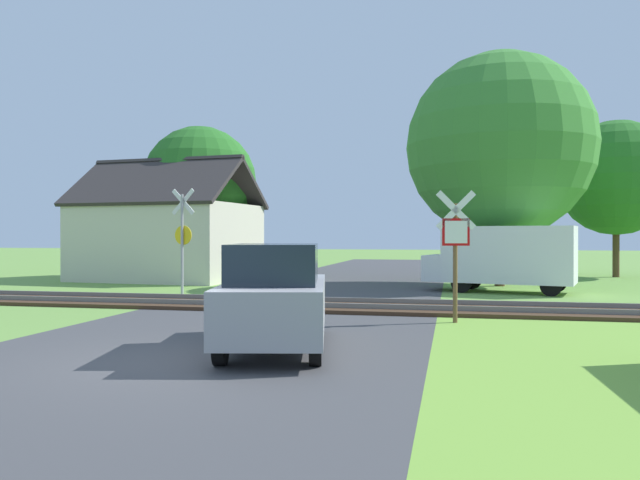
{
  "coord_description": "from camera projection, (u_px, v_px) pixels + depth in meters",
  "views": [
    {
      "loc": [
        4.16,
        -8.78,
        1.91
      ],
      "look_at": [
        0.5,
        8.38,
        1.8
      ],
      "focal_mm": 35.0,
      "sensor_mm": 36.0,
      "label": 1
    }
  ],
  "objects": [
    {
      "name": "tree_far",
      "position": [
        616.0,
        178.0,
        28.94
      ],
      "size": [
        5.33,
        5.33,
        7.29
      ],
      "color": "#513823",
      "rests_on": "ground"
    },
    {
      "name": "parked_car",
      "position": [
        275.0,
        296.0,
        10.48
      ],
      "size": [
        2.39,
        4.24,
        1.78
      ],
      "rotation": [
        0.0,
        0.0,
        0.2
      ],
      "color": "#99999E",
      "rests_on": "ground"
    },
    {
      "name": "tree_right",
      "position": [
        500.0,
        146.0,
        23.79
      ],
      "size": [
        7.11,
        7.11,
        8.91
      ],
      "color": "#513823",
      "rests_on": "ground"
    },
    {
      "name": "road_asphalt",
      "position": [
        221.0,
        340.0,
        11.42
      ],
      "size": [
        7.61,
        80.0,
        0.01
      ],
      "primitive_type": "cube",
      "color": "#424244",
      "rests_on": "ground"
    },
    {
      "name": "rail_track",
      "position": [
        294.0,
        305.0,
        16.69
      ],
      "size": [
        60.0,
        2.6,
        0.22
      ],
      "color": "#422D1E",
      "rests_on": "ground"
    },
    {
      "name": "mail_truck",
      "position": [
        504.0,
        256.0,
        21.13
      ],
      "size": [
        5.21,
        3.01,
        2.24
      ],
      "rotation": [
        0.0,
        0.0,
        1.32
      ],
      "color": "white",
      "rests_on": "ground"
    },
    {
      "name": "house",
      "position": [
        168.0,
        238.0,
        27.35
      ],
      "size": [
        7.75,
        6.4,
        5.36
      ],
      "rotation": [
        0.0,
        0.0,
        -0.1
      ],
      "color": "beige",
      "rests_on": "ground"
    },
    {
      "name": "tree_left",
      "position": [
        200.0,
        183.0,
        29.4
      ],
      "size": [
        5.29,
        5.29,
        7.08
      ],
      "color": "#513823",
      "rests_on": "ground"
    },
    {
      "name": "ground_plane",
      "position": [
        173.0,
        362.0,
        9.47
      ],
      "size": [
        160.0,
        160.0,
        0.0
      ],
      "primitive_type": "plane",
      "color": "#6B9942"
    },
    {
      "name": "crossing_sign_far",
      "position": [
        183.0,
        234.0,
        20.48
      ],
      "size": [
        0.87,
        0.2,
        3.48
      ],
      "rotation": [
        0.0,
        0.0,
        -0.18
      ],
      "color": "#9E9EA5",
      "rests_on": "ground"
    },
    {
      "name": "stop_sign_near",
      "position": [
        456.0,
        245.0,
        13.68
      ],
      "size": [
        0.87,
        0.22,
        2.92
      ],
      "rotation": [
        0.0,
        0.0,
        3.34
      ],
      "color": "brown",
      "rests_on": "ground"
    }
  ]
}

